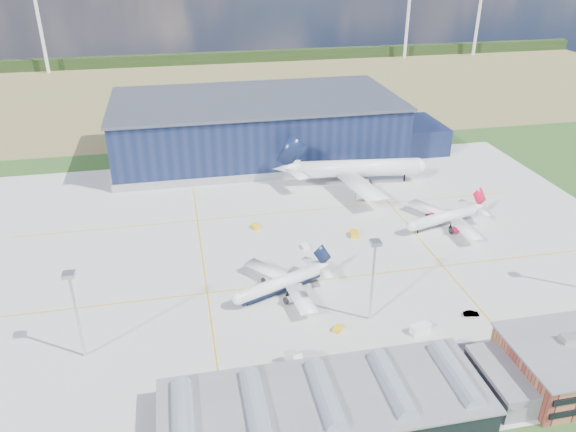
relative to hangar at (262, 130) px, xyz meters
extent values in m
plane|color=#264A1B|center=(-2.81, -94.80, -11.62)|extent=(600.00, 600.00, 0.00)
cube|color=#AAAAA4|center=(-2.81, -84.80, -11.59)|extent=(220.00, 160.00, 0.06)
cube|color=#DDA10B|center=(-2.81, -104.80, -11.54)|extent=(180.00, 0.40, 0.02)
cube|color=#DDA10B|center=(-2.81, -59.80, -11.54)|extent=(180.00, 0.40, 0.02)
cube|color=#DDA10B|center=(-32.81, -84.80, -11.54)|extent=(0.40, 120.00, 0.02)
cube|color=#DDA10B|center=(37.19, -84.80, -11.54)|extent=(0.40, 120.00, 0.02)
cube|color=#907F4D|center=(-2.81, 125.20, -11.62)|extent=(600.00, 220.00, 0.01)
cube|color=black|center=(-2.81, 205.20, -7.62)|extent=(600.00, 8.00, 8.00)
cylinder|color=white|center=(-122.81, 195.20, 23.38)|extent=(2.40, 2.40, 70.00)
cylinder|color=white|center=(147.19, 195.20, 23.38)|extent=(2.40, 2.40, 70.00)
cylinder|color=white|center=(207.19, 195.20, 23.38)|extent=(2.40, 2.40, 70.00)
cube|color=#101A37|center=(-2.81, 0.20, 0.88)|extent=(120.00, 60.00, 25.00)
cube|color=gray|center=(-2.81, 0.20, -10.02)|extent=(121.00, 61.00, 3.20)
cube|color=#434956|center=(-2.81, 0.20, 13.88)|extent=(122.00, 62.00, 1.20)
cube|color=#101A37|center=(69.19, -4.80, -5.62)|extent=(24.00, 30.00, 12.00)
cube|color=black|center=(52.19, -143.60, -8.62)|extent=(44.00, 0.40, 1.40)
cube|color=#AFB0AB|center=(42.19, -152.80, -1.52)|extent=(3.20, 2.60, 1.60)
cube|color=black|center=(-12.81, -154.80, -8.62)|extent=(65.00, 22.00, 6.00)
cube|color=slate|center=(-12.81, -154.80, -5.42)|extent=(66.00, 23.00, 0.50)
cube|color=slate|center=(27.19, -154.80, -8.62)|extent=(10.00, 18.00, 6.00)
cylinder|color=#8493A4|center=(-40.81, -154.80, -5.22)|extent=(4.40, 18.00, 4.40)
cylinder|color=#8493A4|center=(-26.81, -154.80, -5.22)|extent=(4.40, 18.00, 4.40)
cylinder|color=#8493A4|center=(-12.81, -154.80, -5.22)|extent=(4.40, 18.00, 4.40)
cylinder|color=#8493A4|center=(1.19, -154.80, -5.22)|extent=(4.40, 18.00, 4.40)
cylinder|color=#8493A4|center=(15.19, -154.80, -5.22)|extent=(4.40, 18.00, 4.40)
cylinder|color=silver|center=(-62.81, -124.80, -0.62)|extent=(0.70, 0.70, 22.00)
cube|color=silver|center=(-62.81, -124.80, 10.88)|extent=(2.60, 2.60, 1.00)
cylinder|color=silver|center=(7.19, -124.80, -0.62)|extent=(0.70, 0.70, 22.00)
cube|color=silver|center=(7.19, -124.80, 10.88)|extent=(2.60, 2.60, 1.00)
cube|color=yellow|center=(16.92, -81.51, -10.79)|extent=(2.98, 4.28, 1.65)
cube|color=yellow|center=(-2.07, -127.79, -11.04)|extent=(3.09, 3.14, 1.15)
cube|color=white|center=(17.76, -132.45, -10.49)|extent=(5.59, 3.56, 2.26)
cube|color=white|center=(-0.56, -85.99, -10.98)|extent=(2.10, 3.04, 1.28)
cube|color=yellow|center=(-13.85, -69.61, -10.89)|extent=(2.93, 3.76, 1.44)
cube|color=white|center=(-15.81, -139.51, -9.82)|extent=(3.55, 5.98, 3.58)
imported|color=#99999E|center=(48.86, -142.80, -10.96)|extent=(3.88, 1.67, 1.31)
imported|color=#99999E|center=(33.47, -128.86, -10.96)|extent=(4.14, 2.01, 1.31)
camera|label=1|loc=(-37.00, -235.14, 76.83)|focal=35.00mm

